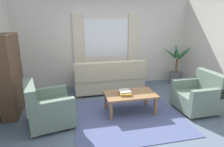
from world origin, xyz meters
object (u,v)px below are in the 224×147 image
couch (109,79)px  coffee_table (130,96)px  bookshelf (13,78)px  book_stack_on_table (125,92)px  armchair_left (47,108)px  potted_plant (176,70)px  armchair_right (199,96)px

couch → coffee_table: 1.33m
bookshelf → coffee_table: bearing=76.4°
coffee_table → book_stack_on_table: bearing=178.2°
armchair_left → coffee_table: bearing=-97.4°
book_stack_on_table → potted_plant: (2.16, 1.53, -0.02)m
couch → armchair_left: (-1.54, -1.47, -0.01)m
armchair_right → coffee_table: armchair_right is taller
bookshelf → couch: bearing=107.6°
coffee_table → potted_plant: bearing=37.1°
potted_plant → book_stack_on_table: bearing=-144.6°
armchair_left → book_stack_on_table: bearing=-96.9°
armchair_left → book_stack_on_table: 1.62m
potted_plant → bookshelf: size_ratio=0.75×
book_stack_on_table → bookshelf: bookshelf is taller
armchair_left → bookshelf: (-0.73, 0.75, 0.44)m
potted_plant → bookshelf: (-4.49, -0.94, 0.34)m
couch → bookshelf: (-2.27, -0.72, 0.43)m
couch → book_stack_on_table: size_ratio=5.46×
armchair_left → armchair_right: size_ratio=1.13×
book_stack_on_table → armchair_left: bearing=-174.4°
armchair_right → coffee_table: (-1.53, 0.26, 0.03)m
armchair_right → book_stack_on_table: bearing=-99.7°
couch → armchair_left: bearing=43.7°
armchair_right → book_stack_on_table: size_ratio=2.53×
armchair_right → armchair_left: bearing=-92.5°
armchair_right → coffee_table: size_ratio=0.80×
book_stack_on_table → couch: bearing=92.9°
coffee_table → book_stack_on_table: size_ratio=3.16×
couch → bookshelf: 2.42m
couch → coffee_table: couch is taller
couch → armchair_left: size_ratio=1.91×
couch → armchair_right: couch is taller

